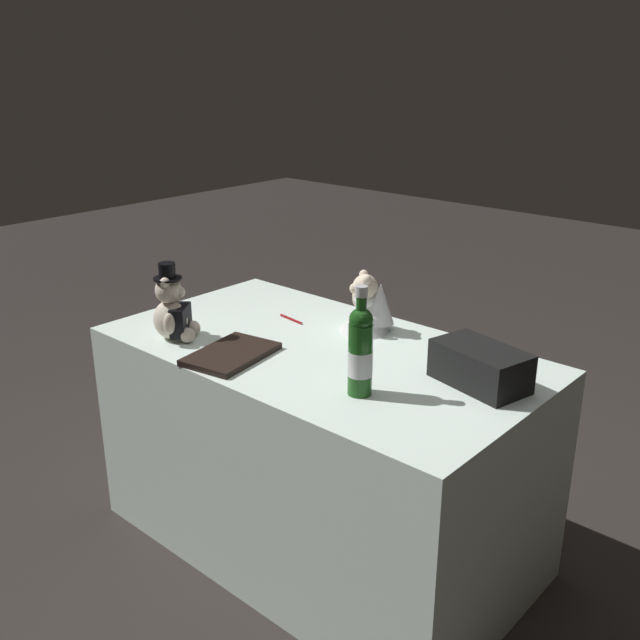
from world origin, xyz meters
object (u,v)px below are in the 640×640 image
signing_pen (292,319)px  gift_case_black (480,366)px  champagne_bottle (360,350)px  teddy_bear_bride (369,307)px  guestbook (231,354)px  teddy_bear_groom (173,311)px

signing_pen → gift_case_black: 0.80m
champagne_bottle → gift_case_black: 0.37m
teddy_bear_bride → guestbook: size_ratio=0.75×
teddy_bear_groom → champagne_bottle: (-0.75, -0.08, 0.04)m
teddy_bear_groom → champagne_bottle: champagne_bottle is taller
teddy_bear_bride → signing_pen: teddy_bear_bride is taller
teddy_bear_bride → signing_pen: 0.31m
guestbook → teddy_bear_groom: bearing=-6.1°
champagne_bottle → guestbook: bearing=7.9°
gift_case_black → teddy_bear_bride: bearing=-14.3°
teddy_bear_bride → guestbook: bearing=69.1°
gift_case_black → signing_pen: bearing=-2.0°
champagne_bottle → signing_pen: (0.57, -0.31, -0.13)m
gift_case_black → guestbook: 0.79m
teddy_bear_groom → signing_pen: (-0.18, -0.40, -0.09)m
guestbook → gift_case_black: bearing=-163.4°
signing_pen → gift_case_black: size_ratio=0.42×
teddy_bear_groom → teddy_bear_bride: size_ratio=1.20×
teddy_bear_groom → guestbook: (-0.27, -0.02, -0.09)m
champagne_bottle → guestbook: champagne_bottle is taller
teddy_bear_bride → gift_case_black: size_ratio=0.72×
teddy_bear_groom → guestbook: size_ratio=0.91×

